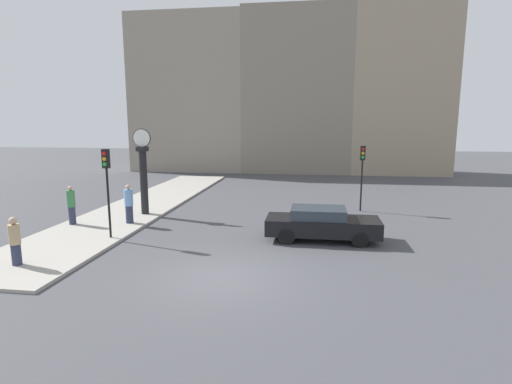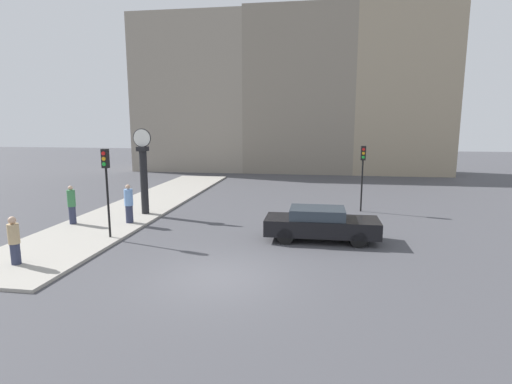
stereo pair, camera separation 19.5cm
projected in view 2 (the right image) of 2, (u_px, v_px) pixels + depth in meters
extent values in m
plane|color=#47474C|center=(218.00, 277.00, 12.41)|extent=(120.00, 120.00, 0.00)
cube|color=#A39E93|center=(146.00, 204.00, 23.27)|extent=(3.98, 24.24, 0.11)
cube|color=gray|center=(192.00, 95.00, 39.71)|extent=(11.07, 5.00, 14.90)
cube|color=gray|center=(299.00, 93.00, 38.12)|extent=(10.15, 5.00, 15.12)
cube|color=gray|center=(403.00, 84.00, 36.59)|extent=(8.84, 5.00, 16.48)
cube|color=black|center=(322.00, 226.00, 16.17)|extent=(4.54, 1.70, 0.65)
cube|color=#2D3842|center=(317.00, 213.00, 16.11)|extent=(2.18, 1.53, 0.42)
cylinder|color=black|center=(355.00, 229.00, 16.73)|extent=(0.66, 0.22, 0.66)
cylinder|color=black|center=(359.00, 239.00, 15.29)|extent=(0.66, 0.22, 0.66)
cylinder|color=black|center=(288.00, 227.00, 17.15)|extent=(0.66, 0.22, 0.66)
cylinder|color=black|center=(285.00, 236.00, 15.71)|extent=(0.66, 0.22, 0.66)
cylinder|color=black|center=(108.00, 203.00, 16.13)|extent=(0.09, 0.09, 2.84)
cube|color=black|center=(105.00, 159.00, 15.82)|extent=(0.26, 0.20, 0.76)
cylinder|color=red|center=(103.00, 153.00, 15.67)|extent=(0.15, 0.04, 0.15)
cylinder|color=orange|center=(104.00, 159.00, 15.70)|extent=(0.15, 0.04, 0.15)
cylinder|color=green|center=(104.00, 164.00, 15.74)|extent=(0.15, 0.04, 0.15)
cylinder|color=black|center=(362.00, 186.00, 21.41)|extent=(0.09, 0.09, 2.77)
cube|color=black|center=(363.00, 153.00, 21.11)|extent=(0.26, 0.20, 0.76)
cylinder|color=red|center=(364.00, 149.00, 20.96)|extent=(0.15, 0.04, 0.15)
cylinder|color=orange|center=(363.00, 153.00, 20.99)|extent=(0.15, 0.04, 0.15)
cylinder|color=green|center=(363.00, 157.00, 21.03)|extent=(0.15, 0.04, 0.15)
cylinder|color=black|center=(144.00, 183.00, 20.37)|extent=(0.38, 0.38, 3.22)
cube|color=black|center=(142.00, 149.00, 20.08)|extent=(0.49, 0.49, 0.23)
cylinder|color=black|center=(142.00, 138.00, 19.98)|extent=(0.94, 0.04, 0.94)
cylinder|color=white|center=(142.00, 138.00, 19.98)|extent=(0.87, 0.06, 0.87)
cylinder|color=#2D334C|center=(73.00, 215.00, 18.46)|extent=(0.30, 0.30, 0.82)
cylinder|color=#387A47|center=(71.00, 198.00, 18.32)|extent=(0.36, 0.36, 0.76)
sphere|color=tan|center=(70.00, 188.00, 18.24)|extent=(0.20, 0.20, 0.20)
cylinder|color=#2D334C|center=(16.00, 254.00, 13.18)|extent=(0.30, 0.30, 0.71)
cylinder|color=tan|center=(13.00, 234.00, 13.06)|extent=(0.35, 0.35, 0.66)
sphere|color=tan|center=(12.00, 220.00, 12.98)|extent=(0.25, 0.25, 0.25)
cylinder|color=#2D334C|center=(129.00, 214.00, 18.68)|extent=(0.34, 0.34, 0.82)
cylinder|color=#729ED8|center=(128.00, 197.00, 18.54)|extent=(0.40, 0.40, 0.76)
sphere|color=tan|center=(128.00, 187.00, 18.46)|extent=(0.22, 0.22, 0.22)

